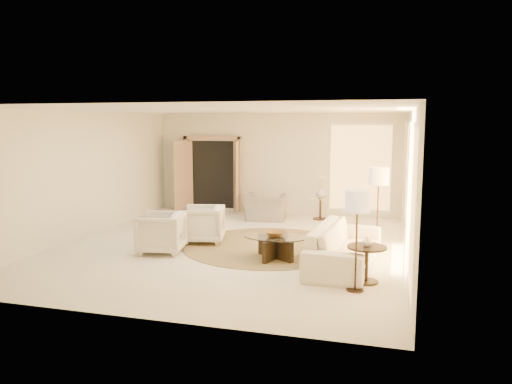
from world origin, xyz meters
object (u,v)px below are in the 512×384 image
(side_table, at_px, (320,206))
(bowl, at_px, (276,234))
(sofa, at_px, (345,246))
(floor_lamp_far, at_px, (357,206))
(accent_chair, at_px, (266,203))
(armchair_right, at_px, (161,231))
(coffee_table, at_px, (275,245))
(end_vase, at_px, (367,242))
(end_table, at_px, (367,258))
(armchair_left, at_px, (203,222))
(floor_lamp_near, at_px, (379,180))
(side_vase, at_px, (321,193))

(side_table, distance_m, bowl, 4.09)
(sofa, relative_size, floor_lamp_far, 1.63)
(accent_chair, distance_m, bowl, 3.80)
(accent_chair, height_order, side_table, accent_chair)
(armchair_right, height_order, coffee_table, armchair_right)
(sofa, bearing_deg, end_vase, -148.27)
(coffee_table, height_order, end_table, end_table)
(armchair_left, height_order, bowl, armchair_left)
(floor_lamp_far, xyz_separation_m, end_vase, (0.14, 0.46, -0.65))
(end_table, bearing_deg, end_vase, 0.00)
(floor_lamp_far, distance_m, bowl, 2.29)
(sofa, relative_size, armchair_right, 2.89)
(accent_chair, xyz_separation_m, floor_lamp_far, (2.73, -5.04, 0.87))
(bowl, bearing_deg, coffee_table, 0.00)
(armchair_left, distance_m, end_table, 3.98)
(armchair_right, height_order, bowl, armchair_right)
(sofa, relative_size, armchair_left, 2.92)
(floor_lamp_near, distance_m, floor_lamp_far, 2.74)
(floor_lamp_far, distance_m, side_vase, 5.70)
(bowl, bearing_deg, side_vase, 86.64)
(end_vase, bearing_deg, bowl, 150.99)
(armchair_left, xyz_separation_m, side_table, (2.05, 3.22, -0.08))
(armchair_left, height_order, end_vase, armchair_left)
(side_vase, bearing_deg, armchair_left, -122.47)
(accent_chair, relative_size, end_table, 1.62)
(sofa, relative_size, floor_lamp_near, 1.52)
(side_table, xyz_separation_m, floor_lamp_far, (1.36, -5.50, 0.97))
(floor_lamp_near, xyz_separation_m, floor_lamp_far, (-0.21, -2.73, -0.09))
(armchair_right, xyz_separation_m, coffee_table, (2.29, 0.16, -0.16))
(end_table, xyz_separation_m, floor_lamp_near, (0.08, 2.28, 1.00))
(end_vase, relative_size, side_vase, 0.60)
(bowl, bearing_deg, floor_lamp_far, -41.57)
(floor_lamp_far, height_order, side_vase, floor_lamp_far)
(floor_lamp_near, bearing_deg, sofa, -109.29)
(accent_chair, bearing_deg, end_vase, 116.98)
(armchair_left, bearing_deg, side_table, 134.15)
(side_vase, bearing_deg, bowl, -93.36)
(end_table, distance_m, side_vase, 5.27)
(armchair_right, bearing_deg, armchair_left, 143.75)
(bowl, relative_size, end_vase, 2.41)
(accent_chair, height_order, end_table, accent_chair)
(end_table, xyz_separation_m, bowl, (-1.73, 0.96, 0.08))
(floor_lamp_near, bearing_deg, armchair_right, -160.19)
(coffee_table, xyz_separation_m, side_vase, (0.24, 4.08, 0.44))
(coffee_table, relative_size, bowl, 4.02)
(coffee_table, distance_m, side_vase, 4.11)
(armchair_left, distance_m, accent_chair, 2.84)
(armchair_right, bearing_deg, sofa, 79.46)
(coffee_table, bearing_deg, accent_chair, 107.41)
(sofa, relative_size, side_vase, 9.38)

